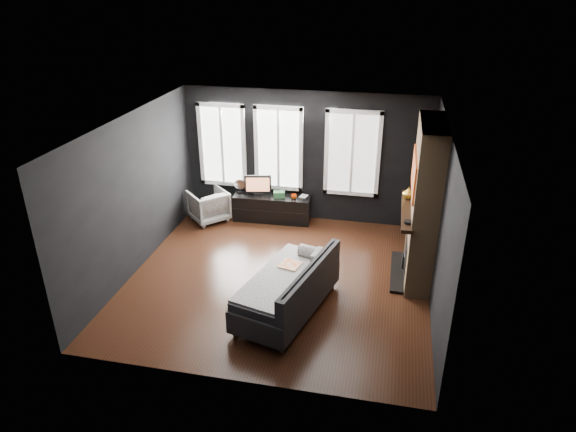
% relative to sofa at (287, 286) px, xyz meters
% --- Properties ---
extents(floor, '(5.00, 5.00, 0.00)m').
position_rel_sofa_xyz_m(floor, '(-0.33, 0.86, -0.44)').
color(floor, black).
rests_on(floor, ground).
extents(ceiling, '(5.00, 5.00, 0.00)m').
position_rel_sofa_xyz_m(ceiling, '(-0.33, 0.86, 2.26)').
color(ceiling, white).
rests_on(ceiling, ground).
extents(wall_back, '(5.00, 0.02, 2.70)m').
position_rel_sofa_xyz_m(wall_back, '(-0.33, 3.36, 0.91)').
color(wall_back, black).
rests_on(wall_back, ground).
extents(wall_left, '(0.02, 5.00, 2.70)m').
position_rel_sofa_xyz_m(wall_left, '(-2.83, 0.86, 0.91)').
color(wall_left, black).
rests_on(wall_left, ground).
extents(wall_right, '(0.02, 5.00, 2.70)m').
position_rel_sofa_xyz_m(wall_right, '(2.17, 0.86, 0.91)').
color(wall_right, black).
rests_on(wall_right, ground).
extents(windows, '(4.00, 0.16, 1.76)m').
position_rel_sofa_xyz_m(windows, '(-0.78, 3.32, 1.94)').
color(windows, white).
rests_on(windows, wall_back).
extents(fireplace, '(0.70, 1.62, 2.70)m').
position_rel_sofa_xyz_m(fireplace, '(1.97, 1.46, 0.91)').
color(fireplace, '#93724C').
rests_on(fireplace, floor).
extents(sofa, '(1.50, 2.22, 0.87)m').
position_rel_sofa_xyz_m(sofa, '(0.00, 0.00, 0.00)').
color(sofa, '#252527').
rests_on(sofa, floor).
extents(stripe_pillow, '(0.16, 0.35, 0.34)m').
position_rel_sofa_xyz_m(stripe_pillow, '(0.37, 0.51, 0.19)').
color(stripe_pillow, gray).
rests_on(stripe_pillow, sofa).
extents(armchair, '(0.97, 0.97, 0.73)m').
position_rel_sofa_xyz_m(armchair, '(-2.28, 2.81, -0.07)').
color(armchair, white).
rests_on(armchair, floor).
extents(media_console, '(1.62, 0.56, 0.55)m').
position_rel_sofa_xyz_m(media_console, '(-0.97, 3.10, -0.16)').
color(media_console, black).
rests_on(media_console, floor).
extents(monitor, '(0.57, 0.23, 0.50)m').
position_rel_sofa_xyz_m(monitor, '(-1.26, 3.06, 0.36)').
color(monitor, black).
rests_on(monitor, media_console).
extents(desk_fan, '(0.23, 0.23, 0.31)m').
position_rel_sofa_xyz_m(desk_fan, '(-1.67, 3.11, 0.27)').
color(desk_fan, '#A9A9A9').
rests_on(desk_fan, media_console).
extents(mug, '(0.12, 0.09, 0.12)m').
position_rel_sofa_xyz_m(mug, '(-0.51, 3.04, 0.17)').
color(mug, '#E64105').
rests_on(mug, media_console).
extents(book, '(0.15, 0.05, 0.20)m').
position_rel_sofa_xyz_m(book, '(-0.40, 3.20, 0.21)').
color(book, '#BDAA98').
rests_on(book, media_console).
extents(storage_box, '(0.26, 0.19, 0.13)m').
position_rel_sofa_xyz_m(storage_box, '(-0.81, 3.05, 0.18)').
color(storage_box, '#2E6538').
rests_on(storage_box, media_console).
extents(mantel_vase, '(0.23, 0.24, 0.20)m').
position_rel_sofa_xyz_m(mantel_vase, '(1.72, 1.91, 0.89)').
color(mantel_vase, '#F29F38').
rests_on(mantel_vase, fireplace).
extents(mantel_clock, '(0.17, 0.17, 0.04)m').
position_rel_sofa_xyz_m(mantel_clock, '(1.72, 0.91, 0.82)').
color(mantel_clock, black).
rests_on(mantel_clock, fireplace).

